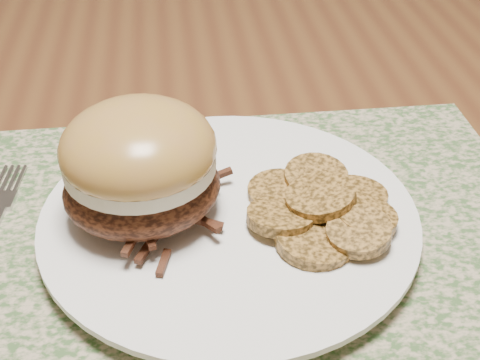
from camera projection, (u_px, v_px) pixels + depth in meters
name	position (u px, v px, depth m)	size (l,w,h in m)	color
dining_table	(320.00, 151.00, 0.73)	(1.50, 0.90, 0.75)	#593519
placemat	(246.00, 233.00, 0.50)	(0.45, 0.33, 0.00)	#3C5C2F
dinner_plate	(229.00, 221.00, 0.49)	(0.26, 0.26, 0.02)	white
pork_sandwich	(140.00, 165.00, 0.46)	(0.14, 0.14, 0.09)	black
roasted_potatoes	(322.00, 208.00, 0.48)	(0.13, 0.13, 0.03)	olive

